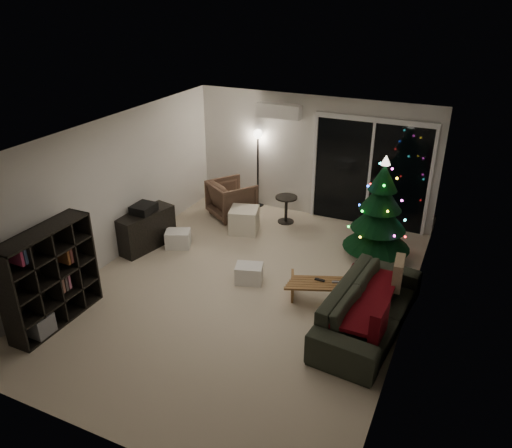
{
  "coord_description": "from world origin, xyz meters",
  "views": [
    {
      "loc": [
        3.03,
        -6.05,
        4.41
      ],
      "look_at": [
        0.1,
        0.3,
        1.05
      ],
      "focal_mm": 35.0,
      "sensor_mm": 36.0,
      "label": 1
    }
  ],
  "objects_px": {
    "bookshelf": "(41,274)",
    "christmas_tree": "(380,209)",
    "sofa": "(369,308)",
    "media_cabinet": "(146,230)",
    "armchair": "(232,199)",
    "coffee_table": "(328,294)"
  },
  "relations": [
    {
      "from": "bookshelf",
      "to": "christmas_tree",
      "type": "relative_size",
      "value": 0.77
    },
    {
      "from": "christmas_tree",
      "to": "sofa",
      "type": "bearing_deg",
      "value": -80.31
    },
    {
      "from": "media_cabinet",
      "to": "armchair",
      "type": "xyz_separation_m",
      "value": [
        0.81,
        1.88,
        0.04
      ]
    },
    {
      "from": "media_cabinet",
      "to": "coffee_table",
      "type": "xyz_separation_m",
      "value": [
        3.62,
        -0.39,
        -0.16
      ]
    },
    {
      "from": "bookshelf",
      "to": "coffee_table",
      "type": "bearing_deg",
      "value": 23.61
    },
    {
      "from": "bookshelf",
      "to": "christmas_tree",
      "type": "height_order",
      "value": "christmas_tree"
    },
    {
      "from": "coffee_table",
      "to": "sofa",
      "type": "bearing_deg",
      "value": -46.76
    },
    {
      "from": "armchair",
      "to": "coffee_table",
      "type": "relative_size",
      "value": 0.69
    },
    {
      "from": "media_cabinet",
      "to": "christmas_tree",
      "type": "distance_m",
      "value": 4.22
    },
    {
      "from": "bookshelf",
      "to": "sofa",
      "type": "relative_size",
      "value": 0.63
    },
    {
      "from": "bookshelf",
      "to": "coffee_table",
      "type": "xyz_separation_m",
      "value": [
        3.62,
        2.02,
        -0.53
      ]
    },
    {
      "from": "armchair",
      "to": "sofa",
      "type": "xyz_separation_m",
      "value": [
        3.49,
        -2.59,
        -0.05
      ]
    },
    {
      "from": "coffee_table",
      "to": "christmas_tree",
      "type": "relative_size",
      "value": 0.65
    },
    {
      "from": "armchair",
      "to": "coffee_table",
      "type": "xyz_separation_m",
      "value": [
        2.81,
        -2.27,
        -0.19
      ]
    },
    {
      "from": "coffee_table",
      "to": "christmas_tree",
      "type": "bearing_deg",
      "value": 58.19
    },
    {
      "from": "bookshelf",
      "to": "media_cabinet",
      "type": "height_order",
      "value": "bookshelf"
    },
    {
      "from": "sofa",
      "to": "bookshelf",
      "type": "bearing_deg",
      "value": 117.02
    },
    {
      "from": "media_cabinet",
      "to": "sofa",
      "type": "relative_size",
      "value": 0.48
    },
    {
      "from": "armchair",
      "to": "media_cabinet",
      "type": "bearing_deg",
      "value": 100.78
    },
    {
      "from": "media_cabinet",
      "to": "coffee_table",
      "type": "distance_m",
      "value": 3.65
    },
    {
      "from": "media_cabinet",
      "to": "sofa",
      "type": "bearing_deg",
      "value": 2.56
    },
    {
      "from": "media_cabinet",
      "to": "coffee_table",
      "type": "height_order",
      "value": "media_cabinet"
    }
  ]
}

